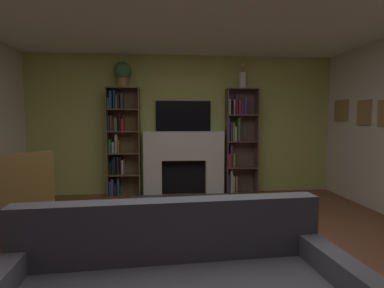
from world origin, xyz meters
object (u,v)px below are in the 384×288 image
(bookshelf_right, at_px, (238,141))
(armchair, at_px, (14,201))
(tv, at_px, (183,116))
(coffee_table, at_px, (173,247))
(potted_plant, at_px, (123,73))
(vase_with_flowers, at_px, (243,79))
(bookshelf_left, at_px, (120,142))
(fireplace, at_px, (184,161))

(bookshelf_right, bearing_deg, armchair, -139.98)
(tv, xyz_separation_m, coffee_table, (-0.29, -3.20, -1.09))
(tv, distance_m, potted_plant, 1.30)
(armchair, bearing_deg, vase_with_flowers, 38.83)
(tv, bearing_deg, vase_with_flowers, -6.48)
(tv, height_order, potted_plant, potted_plant)
(potted_plant, bearing_deg, armchair, -108.70)
(coffee_table, bearing_deg, tv, 84.89)
(bookshelf_right, distance_m, coffee_table, 3.44)
(bookshelf_left, bearing_deg, vase_with_flowers, -1.10)
(bookshelf_left, distance_m, armchair, 2.52)
(fireplace, relative_size, armchair, 1.48)
(potted_plant, distance_m, coffee_table, 3.67)
(bookshelf_left, xyz_separation_m, potted_plant, (0.06, -0.04, 1.21))
(bookshelf_right, relative_size, potted_plant, 4.35)
(bookshelf_left, bearing_deg, tv, 3.99)
(fireplace, bearing_deg, tv, 90.00)
(vase_with_flowers, bearing_deg, bookshelf_left, 178.90)
(tv, relative_size, vase_with_flowers, 2.22)
(bookshelf_left, xyz_separation_m, armchair, (-0.73, -2.38, -0.40))
(fireplace, bearing_deg, bookshelf_right, 1.72)
(tv, distance_m, coffee_table, 3.39)
(fireplace, relative_size, tv, 1.55)
(bookshelf_left, bearing_deg, coffee_table, -75.06)
(tv, height_order, coffee_table, tv)
(coffee_table, bearing_deg, bookshelf_left, 104.94)
(bookshelf_left, xyz_separation_m, coffee_table, (0.83, -3.12, -0.63))
(bookshelf_right, distance_m, potted_plant, 2.37)
(bookshelf_left, relative_size, armchair, 1.84)
(potted_plant, bearing_deg, fireplace, 1.10)
(tv, height_order, vase_with_flowers, vase_with_flowers)
(tv, bearing_deg, potted_plant, -173.51)
(potted_plant, xyz_separation_m, vase_with_flowers, (2.11, 0.00, -0.09))
(potted_plant, height_order, armchair, potted_plant)
(tv, xyz_separation_m, armchair, (-1.85, -2.45, -0.87))
(potted_plant, height_order, vase_with_flowers, vase_with_flowers)
(fireplace, distance_m, bookshelf_left, 1.17)
(armchair, bearing_deg, fireplace, 51.92)
(armchair, xyz_separation_m, coffee_table, (1.56, -0.74, -0.22))
(fireplace, xyz_separation_m, coffee_table, (-0.29, -3.10, -0.29))
(fireplace, xyz_separation_m, potted_plant, (-1.06, -0.02, 1.55))
(fireplace, distance_m, potted_plant, 1.87)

